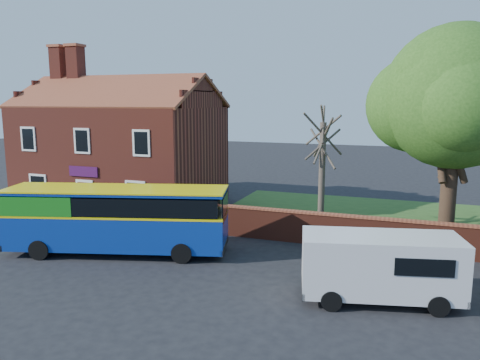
% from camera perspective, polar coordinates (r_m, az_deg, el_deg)
% --- Properties ---
extents(ground, '(120.00, 120.00, 0.00)m').
position_cam_1_polar(ground, '(19.83, -15.65, -11.16)').
color(ground, black).
rests_on(ground, ground).
extents(pavement, '(18.00, 3.50, 0.12)m').
position_cam_1_polar(pavement, '(28.30, -20.40, -5.00)').
color(pavement, gray).
rests_on(pavement, ground).
extents(kerb, '(18.00, 0.15, 0.14)m').
position_cam_1_polar(kerb, '(27.05, -22.81, -5.80)').
color(kerb, slate).
rests_on(kerb, ground).
extents(grass_strip, '(26.00, 12.00, 0.04)m').
position_cam_1_polar(grass_strip, '(28.81, 23.50, -5.02)').
color(grass_strip, '#426B28').
rests_on(grass_strip, ground).
extents(shop_building, '(12.30, 8.13, 10.50)m').
position_cam_1_polar(shop_building, '(32.21, -14.15, 3.11)').
color(shop_building, maroon).
rests_on(shop_building, ground).
extents(boundary_wall, '(22.00, 0.38, 1.60)m').
position_cam_1_polar(boundary_wall, '(22.83, 24.42, -6.77)').
color(boundary_wall, maroon).
rests_on(boundary_wall, ground).
extents(bus, '(10.26, 5.19, 3.03)m').
position_cam_1_polar(bus, '(22.15, -15.53, -4.28)').
color(bus, '#0D3399').
rests_on(bus, ground).
extents(van_near, '(5.71, 3.33, 2.35)m').
position_cam_1_polar(van_near, '(17.15, 16.79, -9.87)').
color(van_near, white).
rests_on(van_near, ground).
extents(large_tree, '(8.62, 6.82, 10.51)m').
position_cam_1_polar(large_tree, '(24.75, 24.93, 8.67)').
color(large_tree, black).
rests_on(large_tree, ground).
extents(bare_tree, '(2.38, 2.84, 6.36)m').
position_cam_1_polar(bare_tree, '(24.92, 9.96, 1.06)').
color(bare_tree, '#4C4238').
rests_on(bare_tree, ground).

